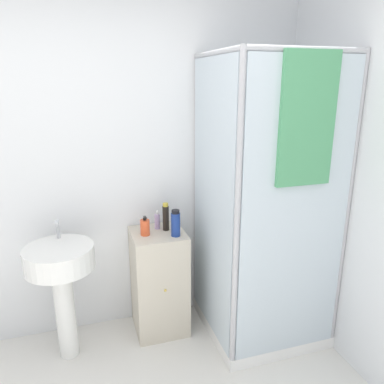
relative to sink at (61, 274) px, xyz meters
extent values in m
cube|color=silver|center=(0.17, 0.33, 0.61)|extent=(6.40, 0.06, 2.50)
cube|color=white|center=(1.43, -0.11, -0.59)|extent=(0.82, 0.82, 0.09)
cylinder|color=#B2B2B7|center=(1.82, 0.28, 0.39)|extent=(0.04, 0.04, 2.06)
cylinder|color=#B2B2B7|center=(1.04, 0.28, 0.39)|extent=(0.04, 0.04, 2.06)
cylinder|color=#B2B2B7|center=(1.82, -0.50, 0.39)|extent=(0.04, 0.04, 2.06)
cylinder|color=#B2B2B7|center=(1.04, -0.50, 0.39)|extent=(0.04, 0.04, 2.06)
cylinder|color=#B2B2B7|center=(1.43, -0.50, 1.40)|extent=(0.78, 0.04, 0.04)
cylinder|color=#B2B2B7|center=(1.43, 0.28, 1.40)|extent=(0.78, 0.04, 0.04)
cylinder|color=#B2B2B7|center=(1.04, -0.11, 1.40)|extent=(0.04, 0.78, 0.04)
cylinder|color=#B2B2B7|center=(1.82, -0.11, 1.40)|extent=(0.04, 0.78, 0.04)
cube|color=silver|center=(1.43, -0.51, 0.42)|extent=(0.74, 0.01, 1.93)
cube|color=silver|center=(1.03, -0.11, 0.42)|extent=(0.01, 0.74, 1.93)
cylinder|color=#B7BABF|center=(1.63, 0.22, 0.22)|extent=(0.02, 0.02, 1.54)
cylinder|color=#B7BABF|center=(1.63, 0.17, 1.01)|extent=(0.07, 0.07, 0.04)
cube|color=#4C9966|center=(1.44, -0.53, 1.02)|extent=(0.35, 0.03, 0.76)
cube|color=beige|center=(0.69, 0.10, -0.24)|extent=(0.39, 0.39, 0.81)
sphere|color=gold|center=(0.69, -0.10, -0.19)|extent=(0.02, 0.02, 0.02)
cylinder|color=white|center=(0.00, 0.00, -0.30)|extent=(0.13, 0.13, 0.68)
cylinder|color=white|center=(0.00, 0.00, 0.12)|extent=(0.45, 0.45, 0.15)
cylinder|color=#B7BABF|center=(0.00, 0.16, 0.26)|extent=(0.02, 0.02, 0.13)
cube|color=#B7BABF|center=(0.00, 0.12, 0.31)|extent=(0.02, 0.07, 0.02)
cylinder|color=#E5562D|center=(0.59, 0.09, 0.22)|extent=(0.07, 0.07, 0.11)
cylinder|color=black|center=(0.59, 0.09, 0.29)|extent=(0.02, 0.02, 0.02)
cube|color=black|center=(0.59, 0.07, 0.31)|extent=(0.02, 0.04, 0.01)
cylinder|color=black|center=(0.75, 0.13, 0.26)|extent=(0.05, 0.05, 0.19)
cylinder|color=gold|center=(0.75, 0.13, 0.37)|extent=(0.04, 0.04, 0.02)
cylinder|color=navy|center=(0.80, 0.01, 0.25)|extent=(0.07, 0.07, 0.17)
cylinder|color=black|center=(0.80, 0.01, 0.35)|extent=(0.06, 0.06, 0.02)
cylinder|color=#B299C6|center=(0.70, 0.18, 0.22)|extent=(0.04, 0.04, 0.11)
cylinder|color=silver|center=(0.70, 0.18, 0.29)|extent=(0.01, 0.01, 0.02)
cube|color=silver|center=(0.70, 0.17, 0.31)|extent=(0.01, 0.02, 0.01)
camera|label=1|loc=(0.17, -2.39, 1.24)|focal=35.00mm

